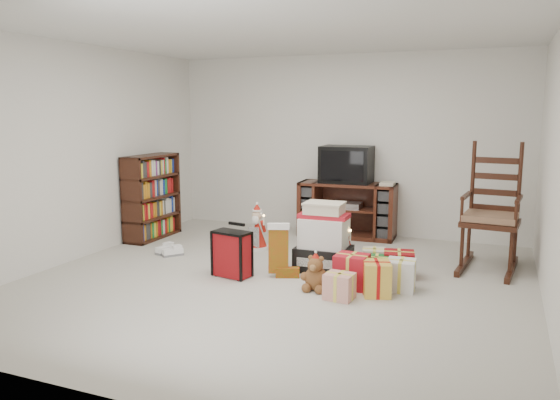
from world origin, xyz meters
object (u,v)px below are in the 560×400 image
at_px(tv_stand, 347,210).
at_px(mrs_claus_figurine, 257,231).
at_px(teddy_bear, 316,275).
at_px(crt_television, 347,164).
at_px(gift_pile, 324,241).
at_px(red_suitcase, 232,254).
at_px(sneaker_pair, 169,251).
at_px(santa_figurine, 341,247).
at_px(rocking_chair, 490,224).
at_px(bookshelf, 152,198).
at_px(gift_cluster, 375,272).

bearing_deg(tv_stand, mrs_claus_figurine, -130.79).
xyz_separation_m(teddy_bear, crt_television, (-0.36, 2.36, 0.85)).
height_order(gift_pile, red_suitcase, gift_pile).
height_order(tv_stand, gift_pile, tv_stand).
bearing_deg(teddy_bear, tv_stand, 98.12).
bearing_deg(sneaker_pair, teddy_bear, 7.66).
bearing_deg(tv_stand, santa_figurine, -79.73).
distance_m(gift_pile, santa_figurine, 0.28).
distance_m(rocking_chair, mrs_claus_figurine, 2.75).
height_order(bookshelf, gift_pile, bookshelf).
xyz_separation_m(santa_figurine, sneaker_pair, (-2.07, -0.31, -0.17)).
distance_m(red_suitcase, gift_cluster, 1.49).
height_order(teddy_bear, mrs_claus_figurine, mrs_claus_figurine).
xyz_separation_m(red_suitcase, sneaker_pair, (-1.12, 0.50, -0.20)).
xyz_separation_m(rocking_chair, crt_television, (-1.89, 0.90, 0.51)).
distance_m(sneaker_pair, crt_television, 2.65).
bearing_deg(red_suitcase, mrs_claus_figurine, 112.04).
height_order(rocking_chair, red_suitcase, rocking_chair).
height_order(santa_figurine, crt_television, crt_television).
bearing_deg(gift_pile, santa_figurine, 59.25).
distance_m(santa_figurine, crt_television, 1.70).
bearing_deg(red_suitcase, santa_figurine, 50.95).
relative_size(mrs_claus_figurine, gift_cluster, 0.50).
height_order(bookshelf, santa_figurine, bookshelf).
bearing_deg(sneaker_pair, tv_stand, 68.39).
height_order(red_suitcase, crt_television, crt_television).
height_order(gift_pile, gift_cluster, gift_pile).
bearing_deg(gift_cluster, tv_stand, 112.89).
bearing_deg(teddy_bear, mrs_claus_figurine, 134.03).
relative_size(tv_stand, crt_television, 1.94).
bearing_deg(crt_television, tv_stand, -45.73).
xyz_separation_m(rocking_chair, teddy_bear, (-1.53, -1.45, -0.35)).
height_order(bookshelf, rocking_chair, rocking_chair).
relative_size(red_suitcase, santa_figurine, 1.01).
xyz_separation_m(gift_pile, santa_figurine, (0.13, 0.23, -0.11)).
bearing_deg(bookshelf, teddy_bear, -24.28).
height_order(santa_figurine, gift_cluster, santa_figurine).
xyz_separation_m(rocking_chair, sneaker_pair, (-3.61, -0.88, -0.45)).
relative_size(santa_figurine, gift_cluster, 0.48).
relative_size(red_suitcase, gift_cluster, 0.49).
height_order(bookshelf, sneaker_pair, bookshelf).
relative_size(tv_stand, sneaker_pair, 3.69).
relative_size(bookshelf, red_suitcase, 1.99).
bearing_deg(tv_stand, bookshelf, -158.65).
xyz_separation_m(rocking_chair, gift_pile, (-1.67, -0.79, -0.17)).
bearing_deg(crt_television, gift_pile, -83.17).
height_order(red_suitcase, teddy_bear, red_suitcase).
bearing_deg(crt_television, bookshelf, -156.22).
bearing_deg(santa_figurine, gift_pile, -119.15).
height_order(tv_stand, teddy_bear, tv_stand).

